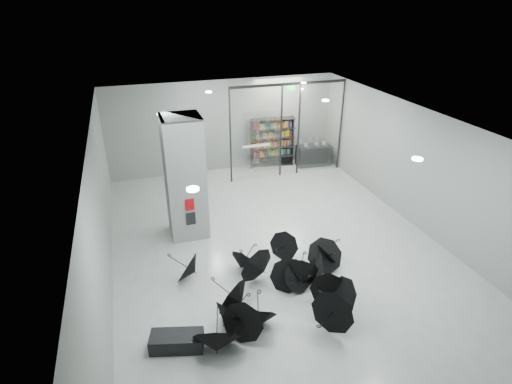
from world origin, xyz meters
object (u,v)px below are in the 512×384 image
object	(u,v)px
bench	(177,341)
shop_counter	(314,155)
column	(185,178)
umbrella_cluster	(280,290)
bookshelf	(272,142)

from	to	relation	value
bench	shop_counter	bearing A→B (deg)	65.24
column	umbrella_cluster	world-z (taller)	column
shop_counter	umbrella_cluster	size ratio (longest dim) A/B	0.31
bookshelf	bench	bearing A→B (deg)	-111.46
bench	umbrella_cluster	size ratio (longest dim) A/B	0.24
column	umbrella_cluster	xyz separation A→B (m)	(1.70, -4.07, -1.69)
umbrella_cluster	bookshelf	bearing A→B (deg)	71.40
column	bookshelf	world-z (taller)	column
bench	umbrella_cluster	bearing A→B (deg)	31.75
bench	bookshelf	distance (m)	11.28
column	bench	world-z (taller)	column
column	bench	xyz separation A→B (m)	(-1.10, -4.90, -1.81)
bookshelf	umbrella_cluster	xyz separation A→B (m)	(-2.97, -8.82, -0.80)
column	bench	distance (m)	5.34
bookshelf	umbrella_cluster	size ratio (longest dim) A/B	0.44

